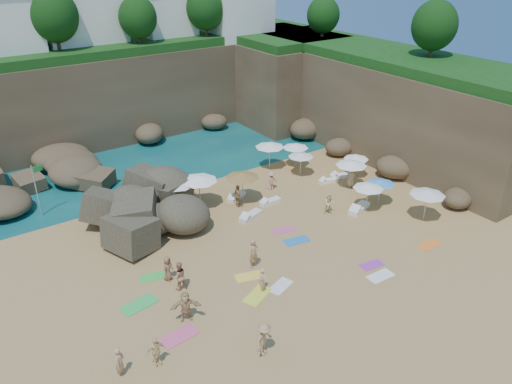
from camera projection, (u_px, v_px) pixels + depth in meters
ground at (257, 246)px, 31.42m from camera, size 120.00×120.00×0.00m
seawater at (96, 120)px, 53.36m from camera, size 120.00×120.00×0.00m
cliff_back at (128, 91)px, 48.92m from camera, size 44.00×8.00×8.00m
cliff_right at (378, 104)px, 45.19m from camera, size 8.00×30.00×8.00m
cliff_corner at (280, 80)px, 52.94m from camera, size 10.00×12.00×8.00m
rock_promontory at (16, 197)px, 37.50m from camera, size 12.00×7.00×2.00m
clifftop_buildings at (125, 12)px, 46.73m from camera, size 28.48×9.48×7.00m
clifftop_trees at (173, 18)px, 43.06m from camera, size 35.60×23.82×4.40m
rock_outcrop at (141, 225)px, 33.76m from camera, size 8.68×7.80×2.85m
flag_pole at (37, 184)px, 33.87m from camera, size 0.73×0.28×3.82m
parasol_0 at (177, 182)px, 34.77m from camera, size 2.49×2.49×2.36m
parasol_1 at (270, 145)px, 41.23m from camera, size 2.42×2.42×2.29m
parasol_2 at (356, 157)px, 39.84m from camera, size 2.00×2.00×1.89m
parasol_3 at (296, 146)px, 41.70m from camera, size 2.15×2.15×2.03m
parasol_4 at (407, 144)px, 40.89m from camera, size 2.61×2.61×2.46m
parasol_5 at (199, 178)px, 35.05m from camera, size 2.63×2.63×2.49m
parasol_6 at (242, 175)px, 35.81m from camera, size 2.49×2.49×2.35m
parasol_7 at (301, 155)px, 40.14m from camera, size 2.06×2.06×1.94m
parasol_8 at (351, 163)px, 37.95m from camera, size 2.38×2.38×2.25m
parasol_9 at (368, 186)px, 34.84m from camera, size 2.15×2.15×2.03m
parasol_10 at (381, 182)px, 35.68m from camera, size 2.05×2.05×1.94m
parasol_11 at (428, 192)px, 33.50m from camera, size 2.40×2.40×2.27m
lounger_0 at (251, 216)px, 34.57m from camera, size 2.02×1.19×0.30m
lounger_1 at (329, 181)px, 39.69m from camera, size 1.63×0.83×0.24m
lounger_2 at (270, 202)px, 36.49m from camera, size 1.68×0.64×0.26m
lounger_3 at (236, 197)px, 37.19m from camera, size 1.78×1.19×0.26m
lounger_4 at (340, 176)px, 40.50m from camera, size 1.80×1.07×0.26m
lounger_5 at (359, 208)px, 35.52m from camera, size 2.18×1.29×0.32m
towel_1 at (179, 336)px, 24.25m from camera, size 1.94×1.09×0.03m
towel_3 at (139, 305)px, 26.34m from camera, size 2.04×1.24×0.03m
towel_4 at (257, 295)px, 27.05m from camera, size 2.00×1.54×0.03m
towel_5 at (281, 286)px, 27.77m from camera, size 1.72×1.24×0.03m
towel_6 at (372, 265)px, 29.57m from camera, size 1.54×0.93×0.03m
towel_8 at (297, 241)px, 31.96m from camera, size 1.79×1.13×0.03m
towel_9 at (284, 230)px, 33.15m from camera, size 1.72×1.14×0.03m
towel_10 at (430, 245)px, 31.51m from camera, size 1.62×0.85×0.03m
towel_11 at (153, 277)px, 28.53m from camera, size 1.67×1.15×0.03m
towel_12 at (250, 276)px, 28.57m from camera, size 1.81×1.26×0.03m
towel_13 at (381, 276)px, 28.60m from camera, size 1.64×0.88×0.03m
person_stand_0 at (120, 362)px, 21.76m from camera, size 0.65×0.66×1.54m
person_stand_1 at (179, 276)px, 27.19m from camera, size 0.91×0.76×1.72m
person_stand_2 at (271, 181)px, 38.24m from camera, size 1.00×0.51×1.48m
person_stand_3 at (238, 196)px, 35.71m from camera, size 0.60×1.06×1.70m
person_stand_4 at (351, 177)px, 38.69m from camera, size 0.93×0.71×1.68m
person_stand_5 at (140, 179)px, 38.13m from camera, size 1.81×0.91×1.88m
person_stand_6 at (262, 280)px, 27.06m from camera, size 0.57×0.64×1.47m
person_lie_0 at (264, 350)px, 23.13m from camera, size 1.63×1.99×0.46m
person_lie_1 at (157, 361)px, 22.59m from camera, size 0.93×1.52×0.36m
person_lie_2 at (168, 277)px, 28.25m from camera, size 1.35×1.62×0.39m
person_lie_3 at (186, 316)px, 25.23m from camera, size 2.07×2.14×0.44m
person_lie_4 at (254, 264)px, 29.35m from camera, size 1.02×1.91×0.43m
person_lie_5 at (329, 210)px, 35.04m from camera, size 1.46×1.70×0.58m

